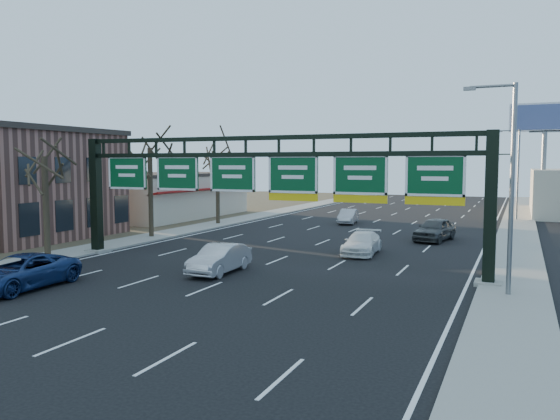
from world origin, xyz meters
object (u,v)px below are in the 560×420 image
at_px(sign_gantry, 265,183).
at_px(car_blue_suv, 21,272).
at_px(car_silver_sedan, 220,259).
at_px(car_white_wagon, 362,243).

distance_m(sign_gantry, car_blue_suv, 12.77).
height_order(sign_gantry, car_blue_suv, sign_gantry).
height_order(car_blue_suv, car_silver_sedan, car_blue_suv).
bearing_deg(car_silver_sedan, sign_gantry, 60.33).
height_order(sign_gantry, car_silver_sedan, sign_gantry).
distance_m(car_blue_suv, car_silver_sedan, 9.34).
xyz_separation_m(sign_gantry, car_blue_suv, (-7.78, -9.36, -3.86)).
relative_size(car_blue_suv, car_silver_sedan, 1.23).
xyz_separation_m(car_silver_sedan, car_white_wagon, (5.17, 8.75, -0.06)).
bearing_deg(sign_gantry, car_silver_sedan, -118.71).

